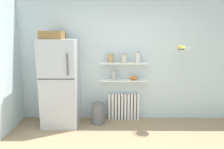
% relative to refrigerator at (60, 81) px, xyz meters
% --- Properties ---
extents(back_wall, '(7.04, 0.10, 2.60)m').
position_rel_refrigerator_xyz_m(back_wall, '(1.30, 0.37, 0.40)').
color(back_wall, silver).
rests_on(back_wall, ground_plane).
extents(refrigerator, '(0.70, 0.66, 1.88)m').
position_rel_refrigerator_xyz_m(refrigerator, '(0.00, 0.00, 0.00)').
color(refrigerator, '#B7BABF').
rests_on(refrigerator, ground_plane).
extents(radiator, '(0.66, 0.12, 0.56)m').
position_rel_refrigerator_xyz_m(radiator, '(1.28, 0.24, -0.62)').
color(radiator, white).
rests_on(radiator, ground_plane).
extents(wall_shelf_lower, '(0.98, 0.22, 0.02)m').
position_rel_refrigerator_xyz_m(wall_shelf_lower, '(1.28, 0.21, -0.03)').
color(wall_shelf_lower, white).
extents(wall_shelf_upper, '(0.98, 0.22, 0.02)m').
position_rel_refrigerator_xyz_m(wall_shelf_upper, '(1.28, 0.21, 0.33)').
color(wall_shelf_upper, white).
extents(storage_jar_0, '(0.12, 0.12, 0.18)m').
position_rel_refrigerator_xyz_m(storage_jar_0, '(1.00, 0.21, 0.44)').
color(storage_jar_0, tan).
rests_on(storage_jar_0, wall_shelf_upper).
extents(storage_jar_1, '(0.11, 0.11, 0.18)m').
position_rel_refrigerator_xyz_m(storage_jar_1, '(1.28, 0.21, 0.43)').
color(storage_jar_1, beige).
rests_on(storage_jar_1, wall_shelf_upper).
extents(storage_jar_2, '(0.08, 0.08, 0.22)m').
position_rel_refrigerator_xyz_m(storage_jar_2, '(1.56, 0.21, 0.45)').
color(storage_jar_2, silver).
rests_on(storage_jar_2, wall_shelf_upper).
extents(vase, '(0.09, 0.09, 0.21)m').
position_rel_refrigerator_xyz_m(vase, '(1.07, 0.21, 0.09)').
color(vase, '#B2ADA8').
rests_on(vase, wall_shelf_lower).
extents(shelf_bowl, '(0.17, 0.17, 0.08)m').
position_rel_refrigerator_xyz_m(shelf_bowl, '(1.48, 0.21, 0.02)').
color(shelf_bowl, orange).
rests_on(shelf_bowl, wall_shelf_lower).
extents(trash_bin, '(0.26, 0.26, 0.43)m').
position_rel_refrigerator_xyz_m(trash_bin, '(0.74, 0.02, -0.68)').
color(trash_bin, slate).
rests_on(trash_bin, ground_plane).
extents(hanging_fruit_basket, '(0.29, 0.29, 0.09)m').
position_rel_refrigerator_xyz_m(hanging_fruit_basket, '(2.36, -0.05, 0.66)').
color(hanging_fruit_basket, '#B2B2B7').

